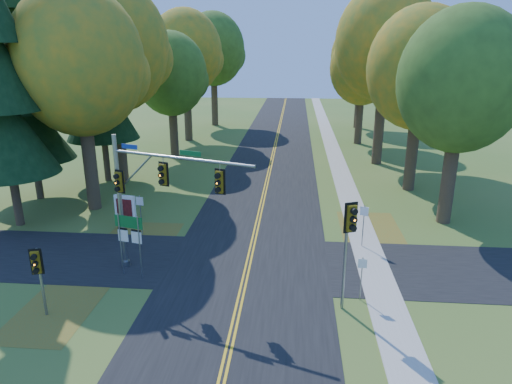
# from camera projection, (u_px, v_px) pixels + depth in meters

# --- Properties ---
(ground) EXTENTS (160.00, 160.00, 0.00)m
(ground) POSITION_uv_depth(u_px,v_px,m) (244.00, 282.00, 21.10)
(ground) COLOR #375D21
(ground) RESTS_ON ground
(road_main) EXTENTS (8.00, 160.00, 0.02)m
(road_main) POSITION_uv_depth(u_px,v_px,m) (244.00, 282.00, 21.10)
(road_main) COLOR black
(road_main) RESTS_ON ground
(road_cross) EXTENTS (60.00, 6.00, 0.02)m
(road_cross) POSITION_uv_depth(u_px,v_px,m) (249.00, 263.00, 23.00)
(road_cross) COLOR black
(road_cross) RESTS_ON ground
(centerline_left) EXTENTS (0.10, 160.00, 0.01)m
(centerline_left) POSITION_uv_depth(u_px,v_px,m) (242.00, 282.00, 21.10)
(centerline_left) COLOR gold
(centerline_left) RESTS_ON road_main
(centerline_right) EXTENTS (0.10, 160.00, 0.01)m
(centerline_right) POSITION_uv_depth(u_px,v_px,m) (246.00, 282.00, 21.09)
(centerline_right) COLOR gold
(centerline_right) RESTS_ON road_main
(sidewalk_east) EXTENTS (1.60, 160.00, 0.06)m
(sidewalk_east) POSITION_uv_depth(u_px,v_px,m) (380.00, 288.00, 20.58)
(sidewalk_east) COLOR #9E998E
(sidewalk_east) RESTS_ON ground
(leaf_patch_w_near) EXTENTS (4.00, 6.00, 0.00)m
(leaf_patch_w_near) POSITION_uv_depth(u_px,v_px,m) (136.00, 242.00, 25.43)
(leaf_patch_w_near) COLOR brown
(leaf_patch_w_near) RESTS_ON ground
(leaf_patch_e) EXTENTS (3.50, 8.00, 0.00)m
(leaf_patch_e) POSITION_uv_depth(u_px,v_px,m) (373.00, 236.00, 26.23)
(leaf_patch_e) COLOR brown
(leaf_patch_e) RESTS_ON ground
(leaf_patch_w_far) EXTENTS (3.00, 5.00, 0.00)m
(leaf_patch_w_far) POSITION_uv_depth(u_px,v_px,m) (56.00, 310.00, 18.87)
(leaf_patch_w_far) COLOR brown
(leaf_patch_w_far) RESTS_ON ground
(tree_w_a) EXTENTS (8.00, 8.00, 14.15)m
(tree_w_a) POSITION_uv_depth(u_px,v_px,m) (80.00, 63.00, 28.05)
(tree_w_a) COLOR #38281C
(tree_w_a) RESTS_ON ground
(tree_e_a) EXTENTS (7.20, 7.20, 12.73)m
(tree_e_a) POSITION_uv_depth(u_px,v_px,m) (462.00, 81.00, 25.88)
(tree_e_a) COLOR #38281C
(tree_e_a) RESTS_ON ground
(tree_w_b) EXTENTS (8.60, 8.60, 15.38)m
(tree_w_b) POSITION_uv_depth(u_px,v_px,m) (113.00, 47.00, 34.38)
(tree_w_b) COLOR #38281C
(tree_w_b) RESTS_ON ground
(tree_e_b) EXTENTS (7.60, 7.60, 13.33)m
(tree_e_b) POSITION_uv_depth(u_px,v_px,m) (421.00, 69.00, 32.28)
(tree_e_b) COLOR #38281C
(tree_e_b) RESTS_ON ground
(tree_w_c) EXTENTS (6.80, 6.80, 11.91)m
(tree_w_c) POSITION_uv_depth(u_px,v_px,m) (171.00, 74.00, 42.70)
(tree_w_c) COLOR #38281C
(tree_w_c) RESTS_ON ground
(tree_e_c) EXTENTS (8.80, 8.80, 15.79)m
(tree_e_c) POSITION_uv_depth(u_px,v_px,m) (387.00, 44.00, 39.53)
(tree_e_c) COLOR #38281C
(tree_e_c) RESTS_ON ground
(tree_w_d) EXTENTS (8.20, 8.20, 14.56)m
(tree_w_d) POSITION_uv_depth(u_px,v_px,m) (186.00, 53.00, 50.47)
(tree_w_d) COLOR #38281C
(tree_w_d) RESTS_ON ground
(tree_e_d) EXTENTS (7.00, 7.00, 12.32)m
(tree_e_d) POSITION_uv_depth(u_px,v_px,m) (363.00, 68.00, 49.04)
(tree_e_d) COLOR #38281C
(tree_e_d) RESTS_ON ground
(tree_w_e) EXTENTS (8.40, 8.40, 14.97)m
(tree_w_e) POSITION_uv_depth(u_px,v_px,m) (214.00, 50.00, 60.62)
(tree_w_e) COLOR #38281C
(tree_w_e) RESTS_ON ground
(tree_e_e) EXTENTS (7.80, 7.80, 13.74)m
(tree_e_e) POSITION_uv_depth(u_px,v_px,m) (362.00, 57.00, 58.81)
(tree_e_e) COLOR #38281C
(tree_e_e) RESTS_ON ground
(pine_b) EXTENTS (5.60, 5.60, 17.31)m
(pine_b) POSITION_uv_depth(u_px,v_px,m) (23.00, 82.00, 30.39)
(pine_b) COLOR #38281C
(pine_b) RESTS_ON ground
(pine_c) EXTENTS (5.60, 5.60, 20.56)m
(pine_c) POSITION_uv_depth(u_px,v_px,m) (96.00, 57.00, 34.42)
(pine_c) COLOR #38281C
(pine_c) RESTS_ON ground
(traffic_mast) EXTENTS (6.91, 2.65, 6.61)m
(traffic_mast) POSITION_uv_depth(u_px,v_px,m) (149.00, 189.00, 20.67)
(traffic_mast) COLOR gray
(traffic_mast) RESTS_ON ground
(east_signal_pole) EXTENTS (0.52, 0.63, 4.75)m
(east_signal_pole) POSITION_uv_depth(u_px,v_px,m) (349.00, 230.00, 17.76)
(east_signal_pole) COLOR gray
(east_signal_pole) RESTS_ON ground
(ped_signal_pole) EXTENTS (0.47, 0.55, 3.02)m
(ped_signal_pole) POSITION_uv_depth(u_px,v_px,m) (37.00, 267.00, 17.72)
(ped_signal_pole) COLOR gray
(ped_signal_pole) RESTS_ON ground
(route_sign_cluster) EXTENTS (1.41, 0.39, 3.10)m
(route_sign_cluster) POSITION_uv_depth(u_px,v_px,m) (129.00, 233.00, 21.07)
(route_sign_cluster) COLOR gray
(route_sign_cluster) RESTS_ON ground
(info_kiosk) EXTENTS (1.36, 0.43, 1.87)m
(info_kiosk) POSITION_uv_depth(u_px,v_px,m) (125.00, 210.00, 27.75)
(info_kiosk) COLOR white
(info_kiosk) RESTS_ON ground
(reg_sign_e_north) EXTENTS (0.43, 0.22, 2.39)m
(reg_sign_e_north) POSITION_uv_depth(u_px,v_px,m) (364.00, 219.00, 24.37)
(reg_sign_e_north) COLOR gray
(reg_sign_e_north) RESTS_ON ground
(reg_sign_e_south) EXTENTS (0.38, 0.07, 2.00)m
(reg_sign_e_south) POSITION_uv_depth(u_px,v_px,m) (362.00, 271.00, 19.25)
(reg_sign_e_south) COLOR gray
(reg_sign_e_south) RESTS_ON ground
(reg_sign_w) EXTENTS (0.45, 0.13, 2.37)m
(reg_sign_w) POSITION_uv_depth(u_px,v_px,m) (140.00, 208.00, 26.02)
(reg_sign_w) COLOR gray
(reg_sign_w) RESTS_ON ground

